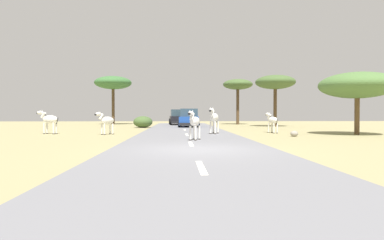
{
  "coord_description": "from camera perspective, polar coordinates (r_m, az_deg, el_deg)",
  "views": [
    {
      "loc": [
        -0.8,
        -11.67,
        1.31
      ],
      "look_at": [
        0.22,
        11.45,
        0.86
      ],
      "focal_mm": 30.79,
      "sensor_mm": 36.0,
      "label": 1
    }
  ],
  "objects": [
    {
      "name": "car_0",
      "position": [
        37.91,
        -2.43,
        0.41
      ],
      "size": [
        2.22,
        4.44,
        1.74
      ],
      "rotation": [
        0.0,
        0.0,
        3.2
      ],
      "color": "black",
      "rests_on": "road"
    },
    {
      "name": "zebra_0",
      "position": [
        20.67,
        3.83,
        0.36
      ],
      "size": [
        0.89,
        1.68,
        1.66
      ],
      "rotation": [
        0.0,
        0.0,
        2.78
      ],
      "color": "silver",
      "rests_on": "road"
    },
    {
      "name": "car_1",
      "position": [
        31.79,
        -0.47,
        0.27
      ],
      "size": [
        2.21,
        4.43,
        1.74
      ],
      "rotation": [
        0.0,
        0.0,
        3.08
      ],
      "color": "#1E479E",
      "rests_on": "road"
    },
    {
      "name": "ground_plane",
      "position": [
        11.77,
        1.4,
        -5.29
      ],
      "size": [
        90.0,
        90.0,
        0.0
      ],
      "primitive_type": "plane",
      "color": "#998E60"
    },
    {
      "name": "bush_0",
      "position": [
        31.17,
        -8.5,
        -0.33
      ],
      "size": [
        1.79,
        1.62,
        1.08
      ],
      "primitive_type": "ellipsoid",
      "color": "#425B2D",
      "rests_on": "ground_plane"
    },
    {
      "name": "zebra_4",
      "position": [
        23.11,
        -23.54,
        0.07
      ],
      "size": [
        1.6,
        0.77,
        1.56
      ],
      "rotation": [
        0.0,
        0.0,
        1.26
      ],
      "color": "silver",
      "rests_on": "ground_plane"
    },
    {
      "name": "rock_0",
      "position": [
        19.73,
        17.28,
        -2.27
      ],
      "size": [
        0.44,
        0.37,
        0.33
      ],
      "primitive_type": "ellipsoid",
      "color": "gray",
      "rests_on": "ground_plane"
    },
    {
      "name": "zebra_2",
      "position": [
        22.9,
        13.72,
        -0.08
      ],
      "size": [
        0.67,
        1.47,
        1.42
      ],
      "rotation": [
        0.0,
        0.0,
        0.28
      ],
      "color": "silver",
      "rests_on": "ground_plane"
    },
    {
      "name": "tree_2",
      "position": [
        41.35,
        -13.51,
        6.23
      ],
      "size": [
        4.47,
        4.47,
        5.86
      ],
      "color": "#4C3823",
      "rests_on": "ground_plane"
    },
    {
      "name": "zebra_3",
      "position": [
        15.68,
        0.42,
        -0.35
      ],
      "size": [
        0.76,
        1.47,
        1.45
      ],
      "rotation": [
        0.0,
        0.0,
        2.8
      ],
      "color": "silver",
      "rests_on": "road"
    },
    {
      "name": "tree_3",
      "position": [
        22.97,
        26.71,
        5.35
      ],
      "size": [
        4.63,
        4.63,
        3.88
      ],
      "color": "brown",
      "rests_on": "ground_plane"
    },
    {
      "name": "zebra_1",
      "position": [
        21.2,
        -14.64,
        -0.13
      ],
      "size": [
        1.11,
        1.32,
        1.45
      ],
      "rotation": [
        0.0,
        0.0,
        2.48
      ],
      "color": "silver",
      "rests_on": "ground_plane"
    },
    {
      "name": "tree_0",
      "position": [
        40.46,
        7.93,
        6.01
      ],
      "size": [
        3.58,
        3.58,
        5.49
      ],
      "color": "#4C3823",
      "rests_on": "ground_plane"
    },
    {
      "name": "road",
      "position": [
        11.75,
        0.2,
        -5.17
      ],
      "size": [
        6.0,
        64.0,
        0.05
      ],
      "primitive_type": "cube",
      "color": "slate",
      "rests_on": "ground_plane"
    },
    {
      "name": "tree_1",
      "position": [
        34.52,
        14.22,
        6.29
      ],
      "size": [
        4.02,
        4.02,
        5.2
      ],
      "color": "#4C3823",
      "rests_on": "ground_plane"
    },
    {
      "name": "lane_markings",
      "position": [
        10.76,
        0.45,
        -5.61
      ],
      "size": [
        0.16,
        56.0,
        0.01
      ],
      "color": "silver",
      "rests_on": "road"
    }
  ]
}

